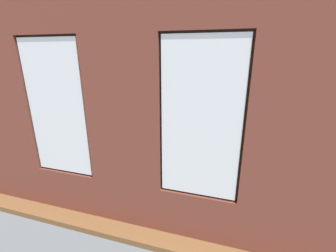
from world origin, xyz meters
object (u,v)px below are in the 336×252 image
at_px(potted_plant_corner_far_left, 318,198).
at_px(papasan_chair, 161,120).
at_px(potted_plant_mid_room_small, 194,130).
at_px(remote_black, 153,143).
at_px(media_console, 69,139).
at_px(remote_silver, 172,143).
at_px(table_plant_small, 190,140).
at_px(potted_plant_foreground_right, 116,111).
at_px(coffee_table, 172,146).
at_px(couch_left, 287,174).
at_px(candle_jar, 175,144).
at_px(couch_by_window, 148,182).
at_px(potted_plant_near_tv, 54,142).
at_px(cup_ceramic, 166,140).
at_px(tv_flatscreen, 66,118).
at_px(potted_plant_beside_window_right, 46,150).

bearing_deg(potted_plant_corner_far_left, papasan_chair, -45.24).
bearing_deg(potted_plant_mid_room_small, remote_black, 57.17).
bearing_deg(media_console, potted_plant_mid_room_small, -159.05).
bearing_deg(remote_silver, table_plant_small, -84.62).
xyz_separation_m(media_console, potted_plant_foreground_right, (-0.30, -2.16, 0.34)).
bearing_deg(coffee_table, couch_left, 167.52).
bearing_deg(candle_jar, couch_by_window, 86.02).
relative_size(potted_plant_near_tv, potted_plant_foreground_right, 0.86).
distance_m(table_plant_small, remote_silver, 0.45).
height_order(remote_silver, potted_plant_near_tv, potted_plant_near_tv).
distance_m(remote_black, potted_plant_mid_room_small, 1.48).
distance_m(remote_black, potted_plant_near_tv, 2.28).
bearing_deg(table_plant_small, couch_by_window, 76.99).
height_order(candle_jar, table_plant_small, table_plant_small).
bearing_deg(remote_black, cup_ceramic, 165.98).
xyz_separation_m(couch_by_window, papasan_chair, (0.95, -3.55, 0.10)).
xyz_separation_m(table_plant_small, potted_plant_foreground_right, (3.11, -1.86, 0.06)).
distance_m(couch_left, cup_ceramic, 2.79).
bearing_deg(table_plant_small, potted_plant_foreground_right, -30.93).
xyz_separation_m(coffee_table, papasan_chair, (0.94, -1.90, 0.04)).
height_order(papasan_chair, potted_plant_near_tv, potted_plant_near_tv).
bearing_deg(couch_left, potted_plant_foreground_right, -112.36).
bearing_deg(potted_plant_mid_room_small, potted_plant_corner_far_left, 129.10).
xyz_separation_m(coffee_table, potted_plant_corner_far_left, (-2.67, 1.74, 0.23)).
relative_size(cup_ceramic, papasan_chair, 0.08).
bearing_deg(potted_plant_foreground_right, remote_black, 136.41).
xyz_separation_m(couch_left, potted_plant_near_tv, (4.96, 0.68, 0.34)).
bearing_deg(potted_plant_foreground_right, candle_jar, 142.87).
distance_m(table_plant_small, potted_plant_mid_room_small, 0.99).
relative_size(potted_plant_near_tv, potted_plant_mid_room_small, 1.44).
bearing_deg(potted_plant_near_tv, cup_ceramic, -149.32).
xyz_separation_m(table_plant_small, remote_black, (0.88, 0.26, -0.10)).
distance_m(coffee_table, cup_ceramic, 0.23).
height_order(media_console, tv_flatscreen, tv_flatscreen).
distance_m(candle_jar, media_console, 3.11).
xyz_separation_m(couch_by_window, potted_plant_mid_room_small, (-0.33, -2.77, 0.15)).
relative_size(cup_ceramic, potted_plant_mid_room_small, 0.11).
bearing_deg(potted_plant_near_tv, tv_flatscreen, -63.12).
distance_m(coffee_table, potted_plant_foreground_right, 3.36).
relative_size(candle_jar, potted_plant_corner_far_left, 0.09).
relative_size(potted_plant_near_tv, potted_plant_beside_window_right, 0.91).
relative_size(tv_flatscreen, papasan_chair, 0.98).
bearing_deg(table_plant_small, cup_ceramic, 3.73).
bearing_deg(potted_plant_mid_room_small, couch_by_window, 83.11).
bearing_deg(remote_black, potted_plant_corner_far_left, 99.24).
bearing_deg(media_console, potted_plant_near_tv, 116.94).
xyz_separation_m(table_plant_small, potted_plant_beside_window_right, (2.56, 1.88, 0.19)).
bearing_deg(potted_plant_mid_room_small, coffee_table, 73.02).
xyz_separation_m(media_console, potted_plant_beside_window_right, (-0.85, 1.59, 0.47)).
xyz_separation_m(cup_ceramic, remote_silver, (-0.19, 0.10, -0.03)).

